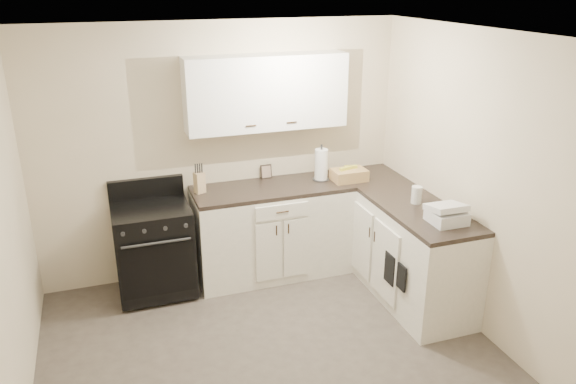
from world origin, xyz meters
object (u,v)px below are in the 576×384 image
object	(u,v)px
stove	(154,250)
countertop_grill	(447,217)
wicker_basket	(349,175)
paper_towel	(321,165)
knife_block	(200,183)

from	to	relation	value
stove	countertop_grill	world-z (taller)	countertop_grill
stove	wicker_basket	world-z (taller)	wicker_basket
paper_towel	knife_block	bearing A→B (deg)	178.25
paper_towel	wicker_basket	world-z (taller)	paper_towel
stove	wicker_basket	xyz separation A→B (m)	(1.97, -0.05, 0.54)
countertop_grill	stove	bearing A→B (deg)	151.45
knife_block	stove	bearing A→B (deg)	171.30
stove	knife_block	distance (m)	0.76
stove	knife_block	world-z (taller)	knife_block
knife_block	paper_towel	size ratio (longest dim) A/B	0.62
stove	paper_towel	xyz separation A→B (m)	(1.71, 0.06, 0.64)
knife_block	wicker_basket	distance (m)	1.49
countertop_grill	paper_towel	bearing A→B (deg)	114.23
knife_block	countertop_grill	bearing A→B (deg)	-57.20
paper_towel	countertop_grill	world-z (taller)	paper_towel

